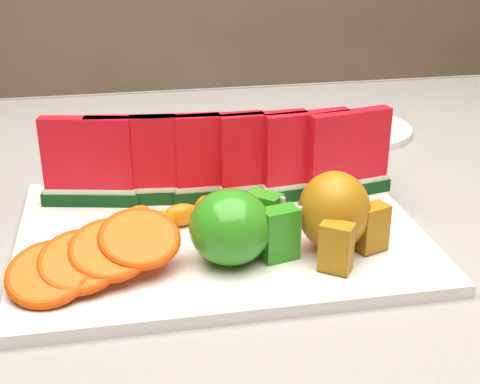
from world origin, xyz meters
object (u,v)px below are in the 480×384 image
object	(u,v)px
platter	(220,233)
side_plate	(350,129)
apple_cluster	(238,227)
pear_cluster	(336,214)

from	to	relation	value
platter	side_plate	size ratio (longest dim) A/B	1.94
apple_cluster	pear_cluster	size ratio (longest dim) A/B	1.13
platter	side_plate	xyz separation A→B (m)	(0.24, 0.29, -0.00)
platter	pear_cluster	size ratio (longest dim) A/B	4.10
platter	side_plate	bearing A→B (deg)	50.69
pear_cluster	side_plate	distance (m)	0.39
apple_cluster	pear_cluster	world-z (taller)	pear_cluster
platter	pear_cluster	world-z (taller)	pear_cluster
platter	pear_cluster	bearing A→B (deg)	-33.35
platter	pear_cluster	distance (m)	0.13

